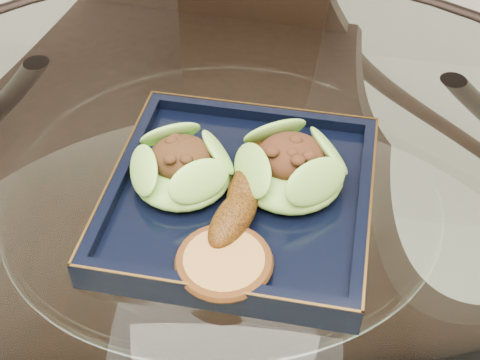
{
  "coord_description": "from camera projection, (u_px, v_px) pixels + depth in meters",
  "views": [
    {
      "loc": [
        0.05,
        -0.46,
        1.28
      ],
      "look_at": [
        0.02,
        0.03,
        0.8
      ],
      "focal_mm": 50.0,
      "sensor_mm": 36.0,
      "label": 1
    }
  ],
  "objects": [
    {
      "name": "navy_plate",
      "position": [
        240.0,
        200.0,
        0.7
      ],
      "size": [
        0.3,
        0.3,
        0.02
      ],
      "primitive_type": "cube",
      "rotation": [
        0.0,
        0.0,
        -0.12
      ],
      "color": "black",
      "rests_on": "dining_table"
    },
    {
      "name": "lettuce_wrap_left",
      "position": [
        182.0,
        170.0,
        0.7
      ],
      "size": [
        0.11,
        0.11,
        0.04
      ],
      "primitive_type": "ellipsoid",
      "rotation": [
        0.0,
        0.0,
        0.07
      ],
      "color": "#5CAC32",
      "rests_on": "navy_plate"
    },
    {
      "name": "crumb_patty",
      "position": [
        224.0,
        263.0,
        0.62
      ],
      "size": [
        0.1,
        0.1,
        0.02
      ],
      "primitive_type": "cylinder",
      "rotation": [
        0.0,
        0.0,
        -0.26
      ],
      "color": "#B17A3B",
      "rests_on": "navy_plate"
    },
    {
      "name": "dining_chair",
      "position": [
        198.0,
        133.0,
        1.17
      ],
      "size": [
        0.47,
        0.47,
        0.94
      ],
      "rotation": [
        0.0,
        0.0,
        -0.17
      ],
      "color": "black",
      "rests_on": "ground"
    },
    {
      "name": "roasted_plantain",
      "position": [
        248.0,
        186.0,
        0.68
      ],
      "size": [
        0.07,
        0.17,
        0.03
      ],
      "primitive_type": "ellipsoid",
      "rotation": [
        0.0,
        0.0,
        1.33
      ],
      "color": "#67370A",
      "rests_on": "navy_plate"
    },
    {
      "name": "dining_table",
      "position": [
        225.0,
        315.0,
        0.81
      ],
      "size": [
        1.13,
        1.13,
        0.77
      ],
      "color": "white",
      "rests_on": "ground"
    },
    {
      "name": "lettuce_wrap_right",
      "position": [
        290.0,
        170.0,
        0.69
      ],
      "size": [
        0.12,
        0.12,
        0.04
      ],
      "primitive_type": "ellipsoid",
      "rotation": [
        0.0,
        0.0,
        0.09
      ],
      "color": "#58922A",
      "rests_on": "navy_plate"
    }
  ]
}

